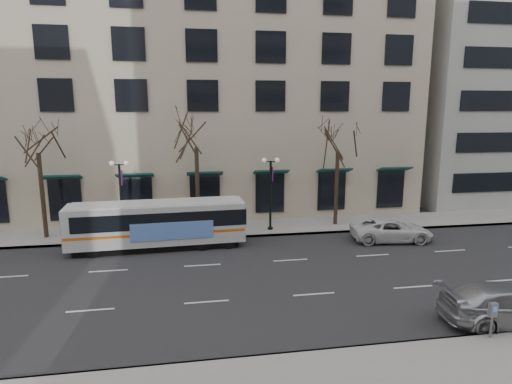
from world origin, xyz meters
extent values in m
plane|color=black|center=(0.00, 0.00, 0.00)|extent=(160.00, 160.00, 0.00)
cube|color=gray|center=(5.00, 9.00, 0.07)|extent=(80.00, 4.00, 0.15)
cube|color=tan|center=(-2.00, 21.00, 12.00)|extent=(40.00, 20.00, 24.00)
cube|color=#999993|center=(32.00, 21.00, 17.50)|extent=(25.00, 20.00, 35.00)
cylinder|color=black|center=(-10.00, 8.80, 2.87)|extent=(0.28, 0.28, 5.74)
cylinder|color=black|center=(0.00, 8.80, 2.97)|extent=(0.28, 0.28, 5.95)
cylinder|color=black|center=(10.00, 8.80, 2.73)|extent=(0.28, 0.28, 5.46)
cylinder|color=black|center=(-5.00, 8.20, 2.50)|extent=(0.16, 0.16, 5.00)
cylinder|color=black|center=(-5.00, 8.20, 0.15)|extent=(0.36, 0.36, 0.30)
cube|color=black|center=(-5.00, 8.20, 4.95)|extent=(0.90, 0.06, 0.06)
sphere|color=silver|center=(-5.45, 8.20, 5.05)|extent=(0.32, 0.32, 0.32)
sphere|color=silver|center=(-4.55, 8.20, 5.05)|extent=(0.32, 0.32, 0.32)
cube|color=#6C207A|center=(-4.88, 8.20, 4.10)|extent=(0.04, 0.45, 1.00)
cylinder|color=black|center=(5.00, 8.20, 2.50)|extent=(0.16, 0.16, 5.00)
cylinder|color=black|center=(5.00, 8.20, 0.15)|extent=(0.36, 0.36, 0.30)
cube|color=black|center=(5.00, 8.20, 4.95)|extent=(0.90, 0.06, 0.06)
sphere|color=silver|center=(4.55, 8.20, 5.05)|extent=(0.32, 0.32, 0.32)
sphere|color=silver|center=(5.45, 8.20, 5.05)|extent=(0.32, 0.32, 0.32)
cube|color=#6C207A|center=(5.12, 8.20, 4.10)|extent=(0.04, 0.45, 1.00)
cube|color=silver|center=(-2.58, 5.80, 1.62)|extent=(10.74, 2.78, 2.44)
cube|color=black|center=(-2.58, 5.80, 0.24)|extent=(9.87, 2.46, 0.40)
cube|color=black|center=(-2.32, 5.81, 2.00)|extent=(10.31, 2.79, 0.98)
cube|color=#D65F14|center=(-2.58, 5.80, 1.20)|extent=(10.63, 2.80, 0.16)
cube|color=#5D8AE3|center=(-1.64, 4.66, 1.37)|extent=(4.88, 0.27, 1.06)
cube|color=silver|center=(-2.58, 5.80, 2.86)|extent=(10.19, 2.52, 0.07)
cylinder|color=black|center=(-6.26, 4.62, 0.44)|extent=(0.90, 0.29, 0.89)
cylinder|color=black|center=(-6.35, 6.65, 0.44)|extent=(0.90, 0.29, 0.89)
cylinder|color=black|center=(0.12, 4.90, 0.44)|extent=(0.90, 0.29, 0.89)
cylinder|color=black|center=(0.03, 6.94, 0.44)|extent=(0.90, 0.29, 0.89)
cylinder|color=black|center=(1.72, 4.97, 0.44)|extent=(0.90, 0.29, 0.89)
cylinder|color=black|center=(1.63, 7.01, 0.44)|extent=(0.90, 0.29, 0.89)
imported|color=#AEB0B7|center=(11.94, -6.20, 0.79)|extent=(5.68, 2.81, 1.59)
imported|color=silver|center=(12.39, 4.80, 0.72)|extent=(5.47, 3.02, 1.45)
cylinder|color=gray|center=(10.29, -7.31, 0.63)|extent=(0.08, 0.08, 0.95)
cube|color=gray|center=(10.29, -7.31, 1.26)|extent=(0.30, 0.20, 0.53)
cube|color=blue|center=(10.28, -7.41, 1.33)|extent=(0.15, 0.03, 0.19)
camera|label=1|loc=(-0.72, -20.29, 8.58)|focal=30.00mm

